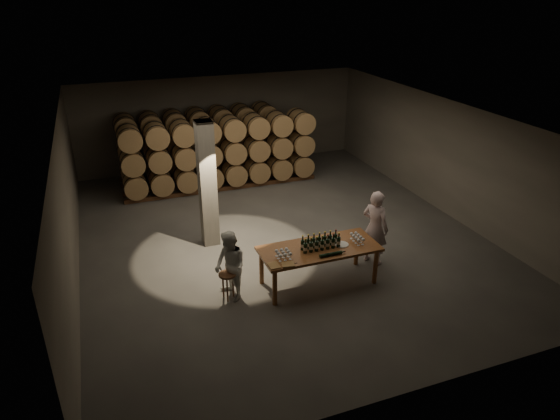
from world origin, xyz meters
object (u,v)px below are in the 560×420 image
object	(u,v)px
notebook_near	(288,265)
person_man	(375,228)
tasting_table	(319,252)
person_woman	(230,266)
stool	(227,278)
bottle_cluster	(321,243)
plate	(341,244)

from	to	relation	value
notebook_near	person_man	bearing A→B (deg)	28.41
tasting_table	person_man	xyz separation A→B (m)	(1.60, 0.39, 0.12)
person_man	person_woman	world-z (taller)	person_man
stool	person_man	world-z (taller)	person_man
stool	person_woman	distance (m)	0.28
stool	person_woman	size ratio (longest dim) A/B	0.40
notebook_near	stool	world-z (taller)	notebook_near
person_man	bottle_cluster	bearing A→B (deg)	75.74
plate	notebook_near	bearing A→B (deg)	-164.30
person_man	tasting_table	bearing A→B (deg)	74.42
tasting_table	bottle_cluster	world-z (taller)	bottle_cluster
notebook_near	person_man	distance (m)	2.64
plate	person_woman	xyz separation A→B (m)	(-2.46, 0.19, -0.14)
tasting_table	person_woman	xyz separation A→B (m)	(-1.96, 0.14, -0.03)
person_man	person_woman	distance (m)	3.57
notebook_near	stool	xyz separation A→B (m)	(-1.13, 0.58, -0.42)
bottle_cluster	notebook_near	bearing A→B (deg)	-155.66
plate	person_man	size ratio (longest dim) A/B	0.17
plate	person_woman	distance (m)	2.48
notebook_near	plate	bearing A→B (deg)	25.57
tasting_table	stool	bearing A→B (deg)	176.42
plate	notebook_near	distance (m)	1.47
plate	person_man	xyz separation A→B (m)	(1.09, 0.44, 0.01)
plate	stool	xyz separation A→B (m)	(-2.54, 0.18, -0.41)
bottle_cluster	plate	xyz separation A→B (m)	(0.49, -0.02, -0.11)
tasting_table	person_woman	bearing A→B (deg)	175.99
tasting_table	notebook_near	xyz separation A→B (m)	(-0.90, -0.45, 0.12)
tasting_table	bottle_cluster	bearing A→B (deg)	-69.91
person_woman	bottle_cluster	bearing A→B (deg)	70.71
tasting_table	plate	bearing A→B (deg)	-6.02
person_man	notebook_near	bearing A→B (deg)	79.28
plate	person_woman	world-z (taller)	person_woman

